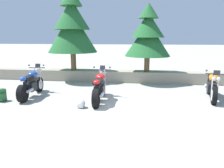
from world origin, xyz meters
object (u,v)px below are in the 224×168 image
Objects in this scene: motorcycle_red_centre at (100,88)px; rider_backpack at (1,95)px; pine_tree_far_left at (72,25)px; motorcycle_blue_near_left at (31,84)px; rider_helmet at (81,104)px; pine_tree_mid_left at (148,34)px; motorcycle_orange_far_right at (212,86)px.

rider_backpack is at bearing -171.09° from motorcycle_red_centre.
motorcycle_blue_near_left is at bearing -101.86° from pine_tree_far_left.
motorcycle_blue_near_left is 7.38× the size of rider_helmet.
pine_tree_mid_left is at bearing 0.57° from pine_tree_far_left.
pine_tree_far_left is (0.67, 3.17, 2.32)m from motorcycle_blue_near_left.
rider_backpack is at bearing -169.95° from motorcycle_orange_far_right.
pine_tree_far_left is (-1.58, 4.25, 2.67)m from rider_helmet.
motorcycle_orange_far_right is 7.02m from pine_tree_far_left.
motorcycle_blue_near_left is at bearing 175.39° from motorcycle_red_centre.
rider_helmet is 0.09× the size of pine_tree_mid_left.
pine_tree_mid_left is at bearing 35.92° from motorcycle_blue_near_left.
motorcycle_orange_far_right is 3.99m from pine_tree_mid_left.
motorcycle_red_centre is 4.59m from pine_tree_far_left.
motorcycle_blue_near_left is 1.10m from rider_backpack.
rider_helmet is at bearing -6.09° from rider_backpack.
pine_tree_mid_left reaches higher than rider_backpack.
pine_tree_mid_left is (2.19, 4.29, 2.24)m from rider_helmet.
rider_helmet is at bearing -159.89° from motorcycle_orange_far_right.
motorcycle_orange_far_right is 4.81m from rider_helmet.
rider_backpack is 4.90m from pine_tree_far_left.
motorcycle_blue_near_left and motorcycle_red_centre have the same top height.
motorcycle_red_centre is 1.04m from rider_helmet.
rider_helmet is (2.24, -1.08, -0.35)m from motorcycle_blue_near_left.
motorcycle_orange_far_right is at bearing 10.05° from rider_backpack.
motorcycle_red_centre is at bearing -4.61° from motorcycle_blue_near_left.
motorcycle_red_centre reaches higher than rider_helmet.
motorcycle_red_centre reaches higher than rider_backpack.
motorcycle_blue_near_left and motorcycle_orange_far_right have the same top height.
motorcycle_blue_near_left is 5.79m from pine_tree_mid_left.
motorcycle_blue_near_left is 3.99m from pine_tree_far_left.
motorcycle_blue_near_left is at bearing 45.13° from rider_backpack.
rider_backpack is at bearing -109.88° from pine_tree_far_left.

